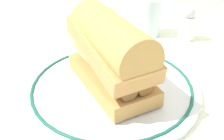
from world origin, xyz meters
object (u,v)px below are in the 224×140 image
sausage_sandwich (112,52)px  drinking_glass (149,19)px  salt_shaker (187,23)px  plate (112,88)px

sausage_sandwich → drinking_glass: bearing=131.9°
drinking_glass → salt_shaker: (0.08, 0.04, 0.00)m
plate → sausage_sandwich: sausage_sandwich is taller
plate → drinking_glass: size_ratio=3.37×
salt_shaker → drinking_glass: bearing=-153.7°
drinking_glass → salt_shaker: drinking_glass is taller
sausage_sandwich → salt_shaker: size_ratio=2.41×
plate → drinking_glass: bearing=115.6°
drinking_glass → salt_shaker: bearing=26.3°
plate → salt_shaker: 0.27m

